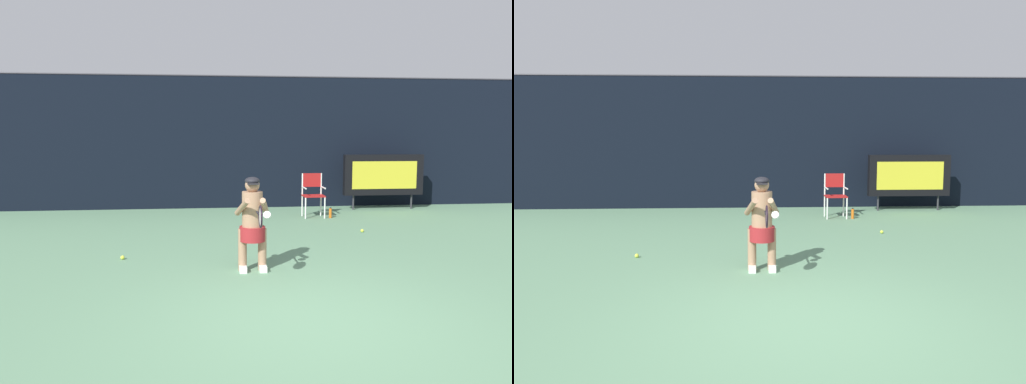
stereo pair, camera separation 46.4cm
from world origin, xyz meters
TOP-DOWN VIEW (x-y plane):
  - ground at (0.00, -0.19)m, footprint 18.00×22.00m
  - backdrop_screen at (0.00, 8.50)m, footprint 18.00×0.12m
  - scoreboard at (3.70, 7.73)m, footprint 2.20×0.21m
  - umpire_chair at (1.52, 6.73)m, footprint 0.52×0.44m
  - water_bottle at (1.91, 6.51)m, footprint 0.07×0.07m
  - tennis_player at (-0.46, 2.10)m, footprint 0.53×0.61m
  - tennis_racket at (-0.42, 1.45)m, footprint 0.03×0.60m
  - tennis_ball_loose at (-2.53, 2.96)m, footprint 0.07×0.07m
  - tennis_ball_spare at (2.12, 4.71)m, footprint 0.07×0.07m

SIDE VIEW (x-z plane):
  - ground at x=0.00m, z-range -0.02..0.00m
  - tennis_ball_loose at x=-2.53m, z-range 0.00..0.07m
  - tennis_ball_spare at x=2.12m, z-range 0.00..0.07m
  - water_bottle at x=1.91m, z-range -0.01..0.26m
  - umpire_chair at x=1.52m, z-range 0.08..1.16m
  - tennis_player at x=-0.46m, z-range 0.05..1.47m
  - tennis_racket at x=-0.42m, z-range 0.78..1.09m
  - scoreboard at x=3.70m, z-range 0.20..1.70m
  - backdrop_screen at x=0.00m, z-range -0.02..3.64m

